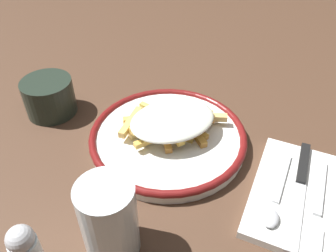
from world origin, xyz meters
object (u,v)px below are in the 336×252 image
at_px(napkin, 298,195).
at_px(coffee_mug, 49,97).
at_px(salt_shaker, 26,251).
at_px(plate, 168,137).
at_px(water_glass, 109,220).
at_px(spoon, 276,201).
at_px(fries_heap, 171,121).
at_px(knife, 301,182).
at_px(fork, 318,204).

distance_m(napkin, coffee_mug, 0.48).
bearing_deg(salt_shaker, plate, -100.15).
xyz_separation_m(napkin, water_glass, (0.21, 0.19, 0.05)).
bearing_deg(salt_shaker, water_glass, -135.85).
distance_m(spoon, salt_shaker, 0.34).
bearing_deg(fries_heap, water_glass, 95.05).
height_order(knife, spoon, spoon).
bearing_deg(knife, plate, -2.09).
bearing_deg(fries_heap, knife, 175.62).
bearing_deg(salt_shaker, spoon, -138.64).
relative_size(plate, spoon, 1.81).
xyz_separation_m(plate, napkin, (-0.23, 0.03, -0.01)).
height_order(fries_heap, fork, fries_heap).
xyz_separation_m(fork, coffee_mug, (0.50, -0.02, 0.02)).
relative_size(knife, spoon, 1.38).
xyz_separation_m(plate, water_glass, (-0.02, 0.21, 0.05)).
relative_size(fork, salt_shaker, 2.07).
bearing_deg(salt_shaker, fork, -141.57).
xyz_separation_m(napkin, coffee_mug, (0.48, -0.01, 0.03)).
bearing_deg(salt_shaker, napkin, -137.46).
distance_m(plate, water_glass, 0.22).
distance_m(water_glass, salt_shaker, 0.10).
bearing_deg(spoon, fries_heap, -19.65).
xyz_separation_m(fork, salt_shaker, (0.31, 0.24, 0.03)).
bearing_deg(fries_heap, salt_shaker, 79.75).
bearing_deg(coffee_mug, fries_heap, -174.17).
bearing_deg(knife, fork, 133.59).
bearing_deg(water_glass, plate, -84.17).
distance_m(fries_heap, fork, 0.26).
relative_size(plate, water_glass, 2.37).
bearing_deg(napkin, knife, -86.53).
bearing_deg(water_glass, fork, -143.55).
distance_m(napkin, knife, 0.02).
relative_size(fries_heap, fork, 1.06).
distance_m(knife, spoon, 0.06).
bearing_deg(plate, coffee_mug, 3.81).
distance_m(plate, spoon, 0.21).
height_order(plate, fries_heap, fries_heap).
relative_size(knife, salt_shaker, 2.47).
height_order(plate, salt_shaker, salt_shaker).
bearing_deg(water_glass, spoon, -139.85).
bearing_deg(fork, water_glass, 36.45).
height_order(napkin, fork, fork).
height_order(knife, water_glass, water_glass).
distance_m(coffee_mug, salt_shaker, 0.33).
height_order(plate, fork, plate).
bearing_deg(coffee_mug, knife, -179.02).
bearing_deg(water_glass, salt_shaker, 44.15).
bearing_deg(knife, coffee_mug, 0.98).
xyz_separation_m(plate, fork, (-0.26, 0.04, 0.00)).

